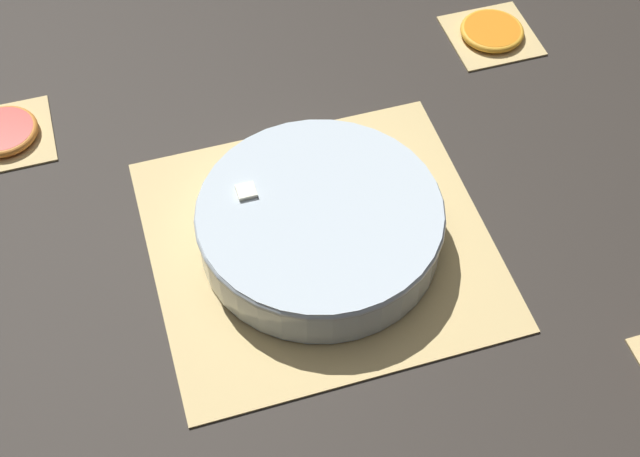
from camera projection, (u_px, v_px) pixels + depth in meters
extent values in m
plane|color=#2D2823|center=(320.00, 244.00, 1.09)|extent=(6.00, 6.00, 0.00)
cube|color=#D6B775|center=(320.00, 242.00, 1.09)|extent=(0.41, 0.39, 0.01)
cube|color=#3D2D19|center=(431.00, 214.00, 1.11)|extent=(0.01, 0.38, 0.00)
cube|color=#3D2D19|center=(387.00, 225.00, 1.10)|extent=(0.01, 0.38, 0.00)
cube|color=#3D2D19|center=(343.00, 236.00, 1.09)|extent=(0.01, 0.38, 0.00)
cube|color=#3D2D19|center=(297.00, 247.00, 1.08)|extent=(0.01, 0.38, 0.00)
cube|color=#3D2D19|center=(251.00, 258.00, 1.07)|extent=(0.01, 0.38, 0.00)
cube|color=#3D2D19|center=(203.00, 270.00, 1.06)|extent=(0.01, 0.38, 0.00)
cube|color=#D6B775|center=(491.00, 35.00, 1.32)|extent=(0.12, 0.12, 0.01)
cube|color=#3D2D19|center=(511.00, 30.00, 1.32)|extent=(0.00, 0.12, 0.00)
cube|color=#3D2D19|center=(491.00, 34.00, 1.32)|extent=(0.00, 0.12, 0.00)
cube|color=#3D2D19|center=(472.00, 38.00, 1.31)|extent=(0.00, 0.12, 0.00)
cube|color=#D6B775|center=(5.00, 136.00, 1.19)|extent=(0.12, 0.12, 0.01)
cube|color=#3D2D19|center=(33.00, 129.00, 1.20)|extent=(0.00, 0.12, 0.00)
cube|color=#3D2D19|center=(14.00, 133.00, 1.19)|extent=(0.00, 0.12, 0.00)
cylinder|color=silver|center=(320.00, 225.00, 1.06)|extent=(0.29, 0.29, 0.06)
torus|color=silver|center=(320.00, 213.00, 1.04)|extent=(0.29, 0.29, 0.01)
cylinder|color=beige|center=(368.00, 199.00, 1.05)|extent=(0.03, 0.03, 0.01)
cylinder|color=beige|center=(359.00, 218.00, 1.06)|extent=(0.03, 0.03, 0.01)
cylinder|color=beige|center=(399.00, 267.00, 1.03)|extent=(0.02, 0.02, 0.01)
cylinder|color=beige|center=(350.00, 217.00, 1.09)|extent=(0.03, 0.03, 0.01)
cylinder|color=beige|center=(329.00, 202.00, 1.07)|extent=(0.03, 0.03, 0.01)
cylinder|color=beige|center=(316.00, 244.00, 1.05)|extent=(0.03, 0.03, 0.01)
cylinder|color=beige|center=(245.00, 239.00, 1.02)|extent=(0.03, 0.03, 0.01)
cylinder|color=beige|center=(296.00, 165.00, 1.10)|extent=(0.03, 0.03, 0.01)
cylinder|color=beige|center=(372.00, 165.00, 1.09)|extent=(0.03, 0.03, 0.01)
cube|color=#EFEACC|center=(341.00, 183.00, 1.09)|extent=(0.03, 0.03, 0.03)
cube|color=#EFEACC|center=(395.00, 203.00, 1.08)|extent=(0.03, 0.03, 0.03)
cube|color=#EFEACC|center=(312.00, 164.00, 1.12)|extent=(0.02, 0.02, 0.02)
cube|color=#EFEACC|center=(247.00, 196.00, 1.05)|extent=(0.02, 0.02, 0.02)
cube|color=#EFEACC|center=(376.00, 233.00, 1.07)|extent=(0.03, 0.03, 0.03)
cube|color=#EFEACC|center=(367.00, 176.00, 1.13)|extent=(0.03, 0.03, 0.03)
cube|color=#EFEACC|center=(273.00, 294.00, 0.99)|extent=(0.03, 0.03, 0.03)
cube|color=#EFEACC|center=(274.00, 185.00, 1.10)|extent=(0.02, 0.02, 0.02)
cube|color=#EFEACC|center=(283.00, 214.00, 1.07)|extent=(0.03, 0.03, 0.03)
cube|color=#EFEACC|center=(344.00, 162.00, 1.12)|extent=(0.02, 0.02, 0.02)
cube|color=#EFEACC|center=(309.00, 303.00, 0.98)|extent=(0.03, 0.03, 0.03)
cube|color=#EFEACC|center=(231.00, 238.00, 1.07)|extent=(0.02, 0.02, 0.02)
cube|color=#EFEACC|center=(254.00, 271.00, 1.03)|extent=(0.02, 0.02, 0.02)
ellipsoid|color=red|center=(365.00, 195.00, 1.08)|extent=(0.02, 0.01, 0.01)
ellipsoid|color=red|center=(398.00, 229.00, 1.05)|extent=(0.03, 0.02, 0.01)
ellipsoid|color=orange|center=(370.00, 300.00, 1.01)|extent=(0.03, 0.02, 0.01)
ellipsoid|color=orange|center=(236.00, 204.00, 1.10)|extent=(0.03, 0.02, 0.01)
ellipsoid|color=orange|center=(253.00, 266.00, 0.99)|extent=(0.03, 0.01, 0.01)
cylinder|color=orange|center=(492.00, 31.00, 1.31)|extent=(0.08, 0.08, 0.01)
torus|color=#F4A82D|center=(492.00, 31.00, 1.31)|extent=(0.09, 0.09, 0.01)
cylinder|color=red|center=(3.00, 131.00, 1.19)|extent=(0.08, 0.08, 0.01)
torus|color=orange|center=(3.00, 131.00, 1.19)|extent=(0.09, 0.09, 0.01)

